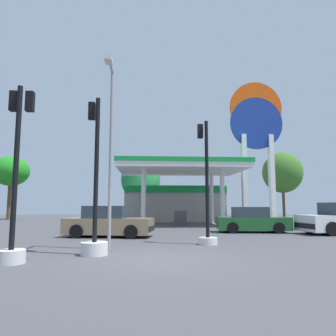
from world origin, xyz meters
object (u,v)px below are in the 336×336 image
car_1 (252,221)px  tree_2 (282,173)px  traffic_signal_0 (15,201)px  traffic_signal_1 (207,205)px  car_2 (109,223)px  station_pole_sign (257,132)px  tree_0 (11,171)px  corner_streetlamp (110,137)px  traffic_signal_2 (95,217)px  tree_1 (141,180)px

car_1 → tree_2: (9.99, 18.54, 4.73)m
traffic_signal_0 → tree_2: tree_2 is taller
traffic_signal_0 → traffic_signal_1: (5.88, 3.67, -0.12)m
car_2 → station_pole_sign: bearing=43.5°
car_1 → tree_2: 21.58m
tree_0 → corner_streetlamp: tree_0 is taller
station_pole_sign → traffic_signal_1: 16.91m
car_1 → tree_0: (-20.80, 17.38, 4.54)m
traffic_signal_1 → tree_0: tree_0 is taller
tree_0 → traffic_signal_2: bearing=-62.2°
tree_0 → tree_2: 30.81m
traffic_signal_2 → tree_0: size_ratio=0.73×
station_pole_sign → corner_streetlamp: size_ratio=1.91×
station_pole_sign → corner_streetlamp: 19.18m
traffic_signal_2 → car_1: bearing=45.7°
traffic_signal_2 → tree_1: tree_1 is taller
traffic_signal_0 → tree_2: 33.95m
tree_0 → traffic_signal_1: bearing=-52.9°
station_pole_sign → traffic_signal_1: bearing=-116.9°
traffic_signal_1 → station_pole_sign: bearing=63.1°
corner_streetlamp → traffic_signal_0: bearing=-134.8°
tree_2 → traffic_signal_2: bearing=-123.7°
traffic_signal_2 → car_2: bearing=92.4°
car_2 → traffic_signal_2: traffic_signal_2 is taller
car_1 → tree_0: tree_0 is taller
traffic_signal_2 → station_pole_sign: bearing=56.0°
traffic_signal_0 → tree_0: 28.96m
tree_1 → tree_0: bearing=-174.1°
traffic_signal_1 → traffic_signal_0: bearing=-148.0°
tree_0 → car_1: bearing=-39.9°
traffic_signal_1 → traffic_signal_2: size_ratio=0.99×
car_2 → corner_streetlamp: bearing=-83.3°
car_2 → traffic_signal_1: traffic_signal_1 is taller
station_pole_sign → traffic_signal_2: 20.86m
corner_streetlamp → tree_1: bearing=88.9°
car_2 → tree_2: bearing=49.2°
station_pole_sign → car_2: size_ratio=2.80×
tree_0 → tree_2: size_ratio=0.88×
traffic_signal_2 → corner_streetlamp: (0.32, 0.97, 2.77)m
traffic_signal_2 → tree_2: tree_2 is taller
traffic_signal_0 → tree_0: size_ratio=0.70×
station_pole_sign → corner_streetlamp: (-10.73, -15.39, -3.97)m
traffic_signal_0 → tree_1: tree_1 is taller
station_pole_sign → corner_streetlamp: bearing=-124.9°
traffic_signal_0 → corner_streetlamp: corner_streetlamp is taller
car_1 → traffic_signal_1: traffic_signal_1 is taller
station_pole_sign → tree_0: size_ratio=1.81×
corner_streetlamp → car_2: bearing=96.7°
tree_1 → tree_2: tree_2 is taller
station_pole_sign → traffic_signal_2: size_ratio=2.49×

